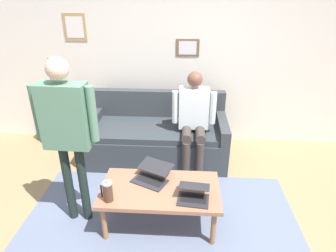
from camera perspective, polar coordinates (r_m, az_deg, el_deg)
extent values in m
plane|color=#907A54|center=(3.00, -0.63, -21.45)|extent=(7.68, 7.68, 0.00)
cube|color=slate|center=(3.11, -1.60, -19.39)|extent=(2.81, 1.87, 0.01)
cube|color=silver|center=(4.34, 1.45, 14.13)|extent=(7.04, 0.10, 2.70)
cube|color=brown|center=(4.27, 3.84, 14.95)|extent=(0.33, 0.02, 0.24)
cube|color=silver|center=(4.26, 3.84, 14.93)|extent=(0.25, 0.00, 0.18)
cube|color=#A68457|center=(4.51, -17.69, 17.86)|extent=(0.32, 0.02, 0.38)
cube|color=silver|center=(4.51, -17.73, 17.84)|extent=(0.24, 0.00, 0.29)
cube|color=#32383C|center=(4.09, -2.14, -3.63)|extent=(1.88, 0.87, 0.42)
cube|color=#30363B|center=(3.96, -2.22, -0.60)|extent=(1.64, 0.79, 0.08)
cube|color=#32383C|center=(4.24, -1.76, 3.99)|extent=(1.88, 0.14, 0.46)
cube|color=#32383C|center=(3.97, 10.50, -0.03)|extent=(0.12, 0.87, 0.20)
cube|color=#32383C|center=(4.13, -14.42, 0.62)|extent=(0.12, 0.87, 0.20)
cube|color=#956249|center=(2.91, -1.52, -12.31)|extent=(1.15, 0.63, 0.04)
cylinder|color=olive|center=(2.87, 8.84, -19.01)|extent=(0.05, 0.05, 0.39)
cylinder|color=#9D6644|center=(2.95, -12.35, -17.95)|extent=(0.05, 0.05, 0.39)
cylinder|color=#986C43|center=(3.25, 8.14, -12.86)|extent=(0.05, 0.05, 0.39)
cylinder|color=#8F6146|center=(3.32, -10.10, -12.11)|extent=(0.05, 0.05, 0.39)
cube|color=#28282D|center=(2.99, -3.63, -10.67)|extent=(0.40, 0.34, 0.01)
cube|color=black|center=(2.99, -3.46, -10.39)|extent=(0.31, 0.24, 0.00)
cube|color=#28282D|center=(3.01, -2.39, -7.86)|extent=(0.39, 0.33, 0.04)
cube|color=silver|center=(3.01, -2.42, -7.89)|extent=(0.35, 0.29, 0.04)
cube|color=#28282D|center=(2.76, 4.92, -14.15)|extent=(0.30, 0.23, 0.01)
cube|color=black|center=(2.77, 4.96, -13.82)|extent=(0.25, 0.15, 0.00)
cube|color=#28282D|center=(2.76, 5.14, -11.57)|extent=(0.30, 0.22, 0.06)
cube|color=white|center=(2.76, 5.14, -11.61)|extent=(0.27, 0.19, 0.05)
cylinder|color=#4C3323|center=(2.76, -11.61, -12.52)|extent=(0.09, 0.09, 0.18)
cylinder|color=#B7B7BC|center=(2.70, -11.79, -10.87)|extent=(0.09, 0.09, 0.02)
sphere|color=#B2B2B7|center=(2.69, -11.83, -10.47)|extent=(0.03, 0.03, 0.03)
cube|color=black|center=(2.77, -12.83, -12.27)|extent=(0.01, 0.01, 0.13)
cube|color=#9F7C54|center=(4.70, -20.28, 1.70)|extent=(0.42, 0.32, 0.87)
cylinder|color=#A38C98|center=(4.52, -21.32, 8.13)|extent=(0.10, 0.10, 0.24)
cylinder|color=#3D7038|center=(4.45, -21.78, 10.79)|extent=(0.02, 0.01, 0.21)
sphere|color=silver|center=(4.42, -22.00, 12.06)|extent=(0.05, 0.05, 0.05)
cylinder|color=#3D7038|center=(4.48, -21.48, 10.41)|extent=(0.02, 0.02, 0.13)
sphere|color=yellow|center=(4.47, -21.48, 11.23)|extent=(0.03, 0.03, 0.03)
cylinder|color=#3D7038|center=(4.48, -21.89, 10.91)|extent=(0.02, 0.02, 0.21)
sphere|color=gold|center=(4.47, -22.18, 12.23)|extent=(0.05, 0.05, 0.05)
cylinder|color=#3D7038|center=(4.48, -21.91, 10.64)|extent=(0.01, 0.03, 0.17)
sphere|color=#D34569|center=(4.47, -22.20, 11.71)|extent=(0.04, 0.04, 0.04)
cylinder|color=black|center=(3.13, -18.80, -10.49)|extent=(0.09, 0.09, 0.85)
cylinder|color=black|center=(3.08, -16.14, -10.80)|extent=(0.09, 0.09, 0.85)
cube|color=#507B63|center=(2.76, -19.42, 1.78)|extent=(0.43, 0.20, 0.60)
cylinder|color=#507B63|center=(2.86, -24.14, 2.47)|extent=(0.08, 0.08, 0.51)
cylinder|color=#507B63|center=(2.65, -14.52, 2.23)|extent=(0.08, 0.08, 0.51)
sphere|color=beige|center=(2.63, -20.77, 10.41)|extent=(0.20, 0.20, 0.20)
cylinder|color=#3E3631|center=(3.67, 6.16, -6.80)|extent=(0.10, 0.10, 0.50)
cylinder|color=#3E3631|center=(3.66, 3.48, -6.73)|extent=(0.10, 0.10, 0.50)
cylinder|color=#3E3631|center=(3.68, 6.27, -1.34)|extent=(0.12, 0.40, 0.12)
cylinder|color=#3E3631|center=(3.67, 3.63, -1.27)|extent=(0.12, 0.40, 0.12)
cube|color=silver|center=(3.73, 5.05, 3.51)|extent=(0.37, 0.20, 0.52)
cylinder|color=silver|center=(3.69, 8.77, 3.48)|extent=(0.08, 0.08, 0.42)
cylinder|color=silver|center=(3.68, 1.38, 3.69)|extent=(0.08, 0.08, 0.42)
sphere|color=brown|center=(3.61, 5.28, 9.04)|extent=(0.19, 0.19, 0.19)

